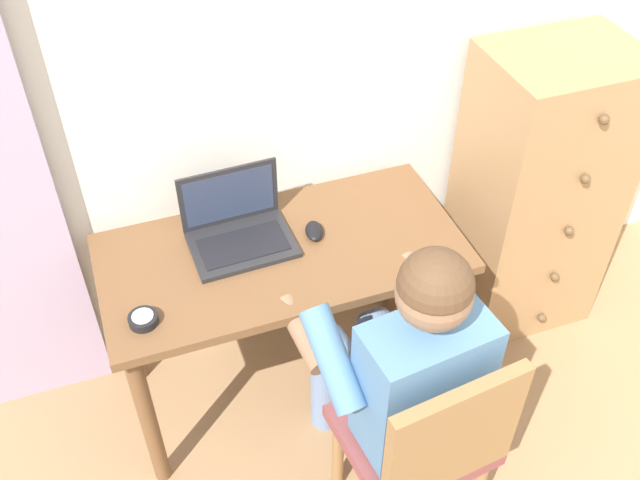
% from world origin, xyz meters
% --- Properties ---
extents(wall_back, '(4.80, 0.05, 2.50)m').
position_xyz_m(wall_back, '(0.00, 2.20, 1.25)').
color(wall_back, silver).
rests_on(wall_back, ground_plane).
extents(desk, '(1.21, 0.59, 0.73)m').
position_xyz_m(desk, '(-0.47, 1.83, 0.62)').
color(desk, brown).
rests_on(desk, ground_plane).
extents(dresser, '(0.54, 0.46, 1.21)m').
position_xyz_m(dresser, '(0.60, 1.93, 0.60)').
color(dresser, '#9E754C').
rests_on(dresser, ground_plane).
extents(chair, '(0.46, 0.44, 0.87)m').
position_xyz_m(chair, '(-0.24, 1.14, 0.49)').
color(chair, brown).
rests_on(chair, ground_plane).
extents(person_seated, '(0.57, 0.61, 1.19)m').
position_xyz_m(person_seated, '(-0.26, 1.33, 0.67)').
color(person_seated, '#6B84AD').
rests_on(person_seated, ground_plane).
extents(laptop, '(0.35, 0.26, 0.24)m').
position_xyz_m(laptop, '(-0.59, 1.94, 0.78)').
color(laptop, '#232326').
rests_on(laptop, desk).
extents(computer_mouse, '(0.08, 0.11, 0.03)m').
position_xyz_m(computer_mouse, '(-0.34, 1.87, 0.74)').
color(computer_mouse, black).
rests_on(computer_mouse, desk).
extents(desk_clock, '(0.09, 0.09, 0.03)m').
position_xyz_m(desk_clock, '(-0.95, 1.67, 0.74)').
color(desk_clock, black).
rests_on(desk_clock, desk).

